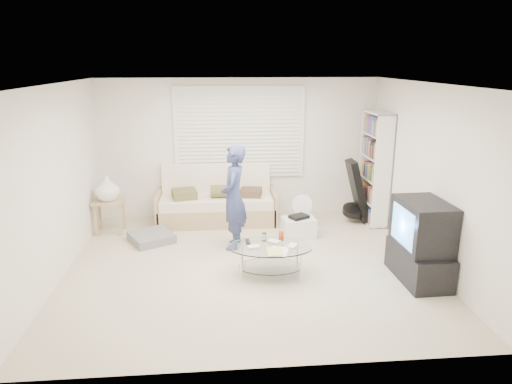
{
  "coord_description": "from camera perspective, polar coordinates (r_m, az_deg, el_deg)",
  "views": [
    {
      "loc": [
        -0.4,
        -5.89,
        2.79
      ],
      "look_at": [
        0.13,
        0.3,
        0.99
      ],
      "focal_mm": 32.0,
      "sensor_mm": 36.0,
      "label": 1
    }
  ],
  "objects": [
    {
      "name": "futon_sofa",
      "position": [
        8.14,
        -4.93,
        -1.46
      ],
      "size": [
        2.08,
        0.84,
        1.02
      ],
      "color": "tan",
      "rests_on": "ground"
    },
    {
      "name": "room_shell",
      "position": [
        6.49,
        -1.29,
        5.85
      ],
      "size": [
        5.02,
        4.52,
        2.51
      ],
      "color": "silver",
      "rests_on": "ground"
    },
    {
      "name": "tv_unit",
      "position": [
        6.31,
        19.9,
        -5.93
      ],
      "size": [
        0.57,
        1.0,
        1.07
      ],
      "color": "black",
      "rests_on": "ground"
    },
    {
      "name": "ground",
      "position": [
        6.53,
        -0.92,
        -9.13
      ],
      "size": [
        5.0,
        5.0,
        0.0
      ],
      "primitive_type": "plane",
      "color": "tan",
      "rests_on": "ground"
    },
    {
      "name": "grey_floor_pillow",
      "position": [
        7.5,
        -12.94,
        -5.54
      ],
      "size": [
        0.83,
        0.83,
        0.14
      ],
      "primitive_type": "cube",
      "rotation": [
        0.0,
        0.0,
        0.5
      ],
      "color": "slate",
      "rests_on": "ground"
    },
    {
      "name": "bookshelf",
      "position": [
        8.21,
        14.61,
        2.88
      ],
      "size": [
        0.31,
        0.82,
        1.96
      ],
      "color": "white",
      "rests_on": "ground"
    },
    {
      "name": "storage_bin",
      "position": [
        7.52,
        5.36,
        -4.35
      ],
      "size": [
        0.55,
        0.41,
        0.37
      ],
      "color": "white",
      "rests_on": "ground"
    },
    {
      "name": "coffee_table",
      "position": [
        6.13,
        1.86,
        -7.45
      ],
      "size": [
        1.17,
        0.8,
        0.54
      ],
      "color": "silver",
      "rests_on": "ground"
    },
    {
      "name": "standing_person",
      "position": [
        6.88,
        -2.81,
        -0.69
      ],
      "size": [
        0.47,
        0.64,
        1.6
      ],
      "primitive_type": "imported",
      "rotation": [
        0.0,
        0.0,
        -1.73
      ],
      "color": "navy",
      "rests_on": "ground"
    },
    {
      "name": "guitar_case",
      "position": [
        8.25,
        12.46,
        -0.4
      ],
      "size": [
        0.45,
        0.41,
        1.1
      ],
      "color": "black",
      "rests_on": "ground"
    },
    {
      "name": "floor_fan",
      "position": [
        7.91,
        5.72,
        -1.97
      ],
      "size": [
        0.36,
        0.24,
        0.59
      ],
      "color": "white",
      "rests_on": "ground"
    },
    {
      "name": "window_blinds",
      "position": [
        8.2,
        -2.07,
        7.44
      ],
      "size": [
        2.32,
        0.08,
        1.62
      ],
      "color": "silver",
      "rests_on": "ground"
    },
    {
      "name": "side_table",
      "position": [
        7.88,
        -18.06,
        0.15
      ],
      "size": [
        0.49,
        0.4,
        0.98
      ],
      "color": "tan",
      "rests_on": "ground"
    }
  ]
}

